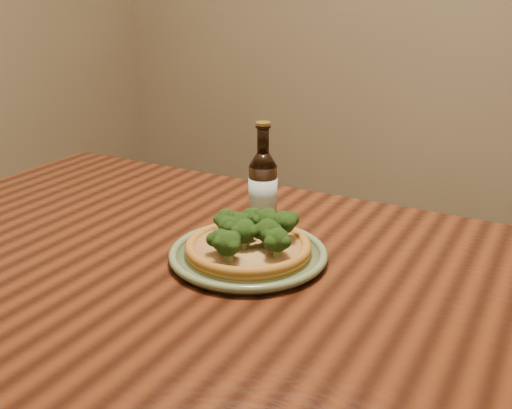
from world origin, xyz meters
The scene contains 4 objects.
table centered at (0.00, 0.10, 0.66)m, with size 1.60×0.90×0.75m.
plate centered at (-0.06, 0.17, 0.76)m, with size 0.27×0.27×0.02m.
pizza centered at (-0.06, 0.17, 0.78)m, with size 0.21×0.21×0.07m.
beer_bottle centered at (-0.11, 0.33, 0.82)m, with size 0.06×0.06×0.20m.
Camera 1 is at (0.39, -0.63, 1.20)m, focal length 42.00 mm.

